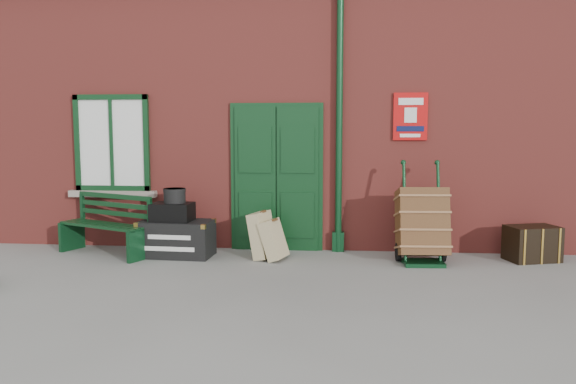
# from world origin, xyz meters

# --- Properties ---
(ground) EXTENTS (80.00, 80.00, 0.00)m
(ground) POSITION_xyz_m (0.00, 0.00, 0.00)
(ground) COLOR gray
(ground) RESTS_ON ground
(station_building) EXTENTS (10.30, 4.30, 4.36)m
(station_building) POSITION_xyz_m (-0.00, 3.49, 2.16)
(station_building) COLOR #A53C35
(station_building) RESTS_ON ground
(bench) EXTENTS (1.55, 1.05, 0.93)m
(bench) POSITION_xyz_m (-2.78, 0.91, 0.47)
(bench) COLOR black
(bench) RESTS_ON ground
(houdini_trunk) EXTENTS (1.08, 0.63, 0.53)m
(houdini_trunk) POSITION_xyz_m (-1.72, 0.87, 0.26)
(houdini_trunk) COLOR black
(houdini_trunk) RESTS_ON ground
(strongbox) EXTENTS (0.60, 0.45, 0.26)m
(strongbox) POSITION_xyz_m (-1.77, 0.87, 0.66)
(strongbox) COLOR black
(strongbox) RESTS_ON houdini_trunk
(hatbox) EXTENTS (0.33, 0.33, 0.21)m
(hatbox) POSITION_xyz_m (-1.74, 0.90, 0.90)
(hatbox) COLOR black
(hatbox) RESTS_ON strongbox
(suitcase_back) EXTENTS (0.42, 0.54, 0.68)m
(suitcase_back) POSITION_xyz_m (-0.44, 0.87, 0.34)
(suitcase_back) COLOR tan
(suitcase_back) RESTS_ON ground
(suitcase_front) EXTENTS (0.44, 0.50, 0.59)m
(suitcase_front) POSITION_xyz_m (-0.26, 0.77, 0.29)
(suitcase_front) COLOR tan
(suitcase_front) RESTS_ON ground
(porter_trolley) EXTENTS (0.71, 0.77, 1.40)m
(porter_trolley) POSITION_xyz_m (1.82, 0.84, 0.54)
(porter_trolley) COLOR #0D361B
(porter_trolley) RESTS_ON ground
(dark_trunk) EXTENTS (0.79, 0.63, 0.50)m
(dark_trunk) POSITION_xyz_m (3.40, 1.08, 0.25)
(dark_trunk) COLOR black
(dark_trunk) RESTS_ON ground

